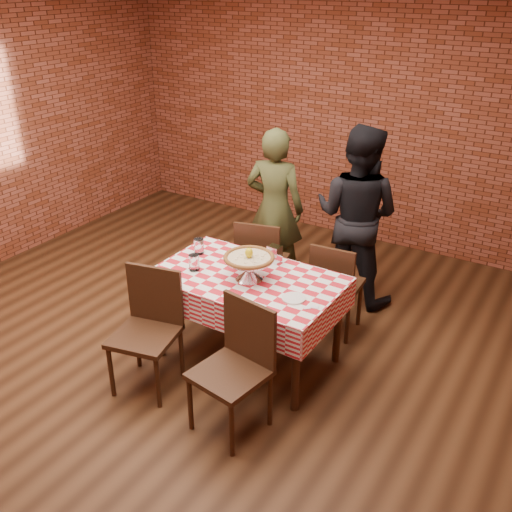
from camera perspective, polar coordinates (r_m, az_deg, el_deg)
name	(u,v)px	position (r m, az deg, el deg)	size (l,w,h in m)	color
ground	(183,353)	(5.00, -7.10, -9.36)	(6.00, 6.00, 0.00)	black
back_wall	(342,112)	(6.81, 8.41, 13.74)	(5.50, 5.50, 0.00)	maroon
table	(248,319)	(4.71, -0.83, -6.13)	(1.42, 0.85, 0.75)	#341D0F
tablecloth	(247,290)	(4.57, -0.85, -3.37)	(1.46, 0.89, 0.25)	red
pizza_stand	(249,269)	(4.45, -0.68, -1.24)	(0.38, 0.38, 0.17)	silver
pizza	(249,258)	(4.41, -0.68, -0.20)	(0.39, 0.39, 0.03)	beige
lemon	(249,253)	(4.39, -0.69, 0.32)	(0.06, 0.06, 0.08)	yellow
water_glass_left	(194,263)	(4.61, -6.05, -0.63)	(0.08, 0.08, 0.13)	white
water_glass_right	(199,246)	(4.87, -5.58, 0.95)	(0.08, 0.08, 0.13)	white
side_plate	(294,298)	(4.22, 3.68, -4.13)	(0.17, 0.17, 0.01)	white
sweetener_packet_a	(307,308)	(4.12, 4.99, -5.04)	(0.05, 0.04, 0.01)	white
sweetener_packet_b	(315,307)	(4.14, 5.77, -4.99)	(0.05, 0.04, 0.01)	white
condiment_caddy	(275,254)	(4.70, 1.82, 0.19)	(0.10, 0.08, 0.14)	silver
chair_near_left	(144,335)	(4.43, -10.83, -7.54)	(0.45, 0.45, 0.93)	#341D0F
chair_near_right	(230,373)	(3.99, -2.60, -11.28)	(0.45, 0.45, 0.93)	#341D0F
chair_far_left	(263,262)	(5.43, 0.65, -0.55)	(0.42, 0.42, 0.90)	#341D0F
chair_far_right	(337,286)	(5.09, 7.91, -2.94)	(0.39, 0.39, 0.87)	#341D0F
diner_olive	(275,209)	(5.70, 1.83, 4.65)	(0.58, 0.38, 1.59)	#404421
diner_black	(357,216)	(5.48, 9.77, 3.91)	(0.82, 0.64, 1.70)	black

